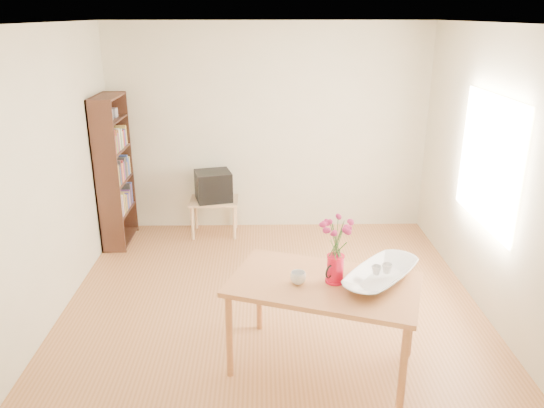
{
  "coord_description": "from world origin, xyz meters",
  "views": [
    {
      "loc": [
        -0.09,
        -4.34,
        2.68
      ],
      "look_at": [
        0.0,
        0.3,
        1.0
      ],
      "focal_mm": 35.0,
      "sensor_mm": 36.0,
      "label": 1
    }
  ],
  "objects_px": {
    "television": "(213,185)",
    "bowl": "(383,250)",
    "mug": "(298,278)",
    "pitcher": "(335,270)",
    "table": "(324,291)"
  },
  "relations": [
    {
      "from": "television",
      "to": "bowl",
      "type": "bearing_deg",
      "value": -75.49
    },
    {
      "from": "mug",
      "to": "bowl",
      "type": "xyz_separation_m",
      "value": [
        0.64,
        0.04,
        0.21
      ]
    },
    {
      "from": "pitcher",
      "to": "mug",
      "type": "relative_size",
      "value": 1.86
    },
    {
      "from": "mug",
      "to": "bowl",
      "type": "height_order",
      "value": "bowl"
    },
    {
      "from": "bowl",
      "to": "television",
      "type": "xyz_separation_m",
      "value": [
        -1.52,
        2.72,
        -0.35
      ]
    },
    {
      "from": "table",
      "to": "television",
      "type": "xyz_separation_m",
      "value": [
        -1.08,
        2.75,
        -0.02
      ]
    },
    {
      "from": "pitcher",
      "to": "television",
      "type": "height_order",
      "value": "pitcher"
    },
    {
      "from": "table",
      "to": "mug",
      "type": "bearing_deg",
      "value": -156.4
    },
    {
      "from": "bowl",
      "to": "television",
      "type": "distance_m",
      "value": 3.13
    },
    {
      "from": "bowl",
      "to": "table",
      "type": "bearing_deg",
      "value": -176.34
    },
    {
      "from": "mug",
      "to": "television",
      "type": "distance_m",
      "value": 2.9
    },
    {
      "from": "table",
      "to": "pitcher",
      "type": "bearing_deg",
      "value": 23.69
    },
    {
      "from": "bowl",
      "to": "mug",
      "type": "bearing_deg",
      "value": -176.13
    },
    {
      "from": "table",
      "to": "television",
      "type": "bearing_deg",
      "value": 130.69
    },
    {
      "from": "mug",
      "to": "television",
      "type": "bearing_deg",
      "value": -50.59
    }
  ]
}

